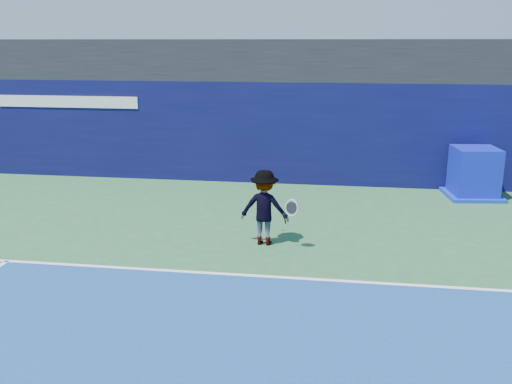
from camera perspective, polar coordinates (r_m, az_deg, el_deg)
ground at (r=7.85m, az=-2.65°, el=-17.05°), size 80.00×80.00×0.00m
baseline at (r=10.48m, az=0.54°, el=-8.41°), size 24.00×0.10×0.01m
stadium_band at (r=18.09m, az=4.41°, el=13.08°), size 36.00×3.00×1.20m
back_wall_assembly at (r=17.29m, az=4.02°, el=6.02°), size 36.00×1.03×3.00m
equipment_cart at (r=16.65m, az=20.96°, el=1.64°), size 1.58×1.58×1.36m
tennis_player at (r=11.87m, az=0.86°, el=-1.56°), size 1.27×0.71×1.59m
tennis_ball at (r=12.39m, az=1.08°, el=-0.25°), size 0.06×0.06×0.06m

